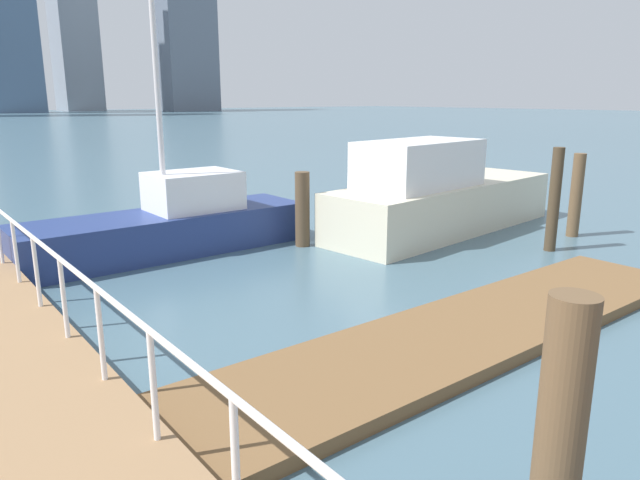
{
  "coord_description": "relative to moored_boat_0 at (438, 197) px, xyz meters",
  "views": [
    {
      "loc": [
        -4.84,
        5.5,
        3.4
      ],
      "look_at": [
        1.48,
        13.63,
        0.85
      ],
      "focal_mm": 32.53,
      "sensor_mm": 36.0,
      "label": 1
    }
  ],
  "objects": [
    {
      "name": "dock_piling_5",
      "position": [
        2.28,
        -2.44,
        0.12
      ],
      "size": [
        0.29,
        0.29,
        2.06
      ],
      "primitive_type": "cylinder",
      "color": "brown",
      "rests_on": "ground_plane"
    },
    {
      "name": "dock_piling_3",
      "position": [
        0.55,
        -2.87,
        0.25
      ],
      "size": [
        0.25,
        0.25,
        2.33
      ],
      "primitive_type": "cylinder",
      "color": "#473826",
      "rests_on": "ground_plane"
    },
    {
      "name": "dock_piling_2",
      "position": [
        -7.72,
        -7.84,
        0.13
      ],
      "size": [
        0.35,
        0.35,
        2.08
      ],
      "primitive_type": "cylinder",
      "color": "brown",
      "rests_on": "ground_plane"
    },
    {
      "name": "moored_boat_0",
      "position": [
        0.0,
        0.0,
        0.0
      ],
      "size": [
        7.47,
        2.95,
        2.38
      ],
      "color": "beige",
      "rests_on": "ground_plane"
    },
    {
      "name": "dock_piling_4",
      "position": [
        -3.63,
        0.93,
        -0.05
      ],
      "size": [
        0.34,
        0.34,
        1.74
      ],
      "primitive_type": "cylinder",
      "color": "brown",
      "rests_on": "ground_plane"
    },
    {
      "name": "floating_dock",
      "position": [
        -5.01,
        -4.86,
        -0.82
      ],
      "size": [
        10.09,
        2.0,
        0.18
      ],
      "primitive_type": "cube",
      "color": "brown",
      "rests_on": "ground_plane"
    },
    {
      "name": "moored_boat_2",
      "position": [
        -6.24,
        2.33,
        -0.28
      ],
      "size": [
        6.39,
        1.88,
        7.32
      ],
      "color": "navy",
      "rests_on": "ground_plane"
    },
    {
      "name": "skyline_tower_5",
      "position": [
        53.16,
        125.51,
        13.55
      ],
      "size": [
        12.55,
        8.71,
        28.92
      ],
      "primitive_type": "cube",
      "rotation": [
        0.0,
        0.0,
        0.0
      ],
      "color": "slate",
      "rests_on": "ground_plane"
    },
    {
      "name": "ground_plane",
      "position": [
        -6.55,
        4.78,
        -0.91
      ],
      "size": [
        300.0,
        300.0,
        0.0
      ],
      "primitive_type": "plane",
      "color": "#476675"
    }
  ]
}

